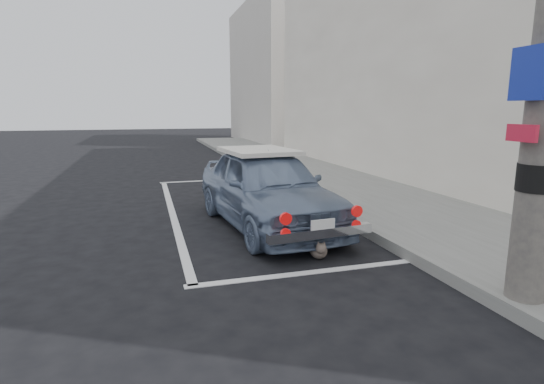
{
  "coord_description": "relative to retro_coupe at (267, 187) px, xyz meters",
  "views": [
    {
      "loc": [
        -1.32,
        -4.92,
        1.9
      ],
      "look_at": [
        0.37,
        0.75,
        0.75
      ],
      "focal_mm": 28.0,
      "sensor_mm": 36.0,
      "label": 1
    }
  ],
  "objects": [
    {
      "name": "ground",
      "position": [
        -0.55,
        -1.64,
        -0.65
      ],
      "size": [
        80.0,
        80.0,
        0.0
      ],
      "primitive_type": "plane",
      "color": "black",
      "rests_on": "ground"
    },
    {
      "name": "sidewalk",
      "position": [
        2.65,
        0.36,
        -0.58
      ],
      "size": [
        2.8,
        40.0,
        0.15
      ],
      "primitive_type": "cube",
      "color": "slate",
      "rests_on": "ground"
    },
    {
      "name": "shop_building",
      "position": [
        5.77,
        2.36,
        2.84
      ],
      "size": [
        3.5,
        18.0,
        7.0
      ],
      "color": "beige",
      "rests_on": "ground"
    },
    {
      "name": "building_far",
      "position": [
        5.8,
        18.36,
        3.35
      ],
      "size": [
        3.5,
        10.0,
        8.0
      ],
      "primitive_type": "cube",
      "color": "#BDB7AB",
      "rests_on": "ground"
    },
    {
      "name": "pline_rear",
      "position": [
        -0.05,
        -2.14,
        -0.65
      ],
      "size": [
        3.0,
        0.12,
        0.01
      ],
      "primitive_type": "cube",
      "color": "silver",
      "rests_on": "ground"
    },
    {
      "name": "pline_front",
      "position": [
        -0.05,
        4.86,
        -0.65
      ],
      "size": [
        3.0,
        0.12,
        0.01
      ],
      "primitive_type": "cube",
      "color": "silver",
      "rests_on": "ground"
    },
    {
      "name": "pline_side",
      "position": [
        -1.45,
        1.36,
        -0.65
      ],
      "size": [
        0.12,
        7.0,
        0.01
      ],
      "primitive_type": "cube",
      "color": "silver",
      "rests_on": "ground"
    },
    {
      "name": "retro_coupe",
      "position": [
        0.0,
        0.0,
        0.0
      ],
      "size": [
        1.89,
        3.92,
        1.29
      ],
      "rotation": [
        0.0,
        0.0,
        0.1
      ],
      "color": "slate",
      "rests_on": "ground"
    },
    {
      "name": "cat",
      "position": [
        0.21,
        -1.71,
        -0.53
      ],
      "size": [
        0.29,
        0.51,
        0.28
      ],
      "rotation": [
        0.0,
        0.0,
        -0.18
      ],
      "color": "#736558",
      "rests_on": "ground"
    }
  ]
}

